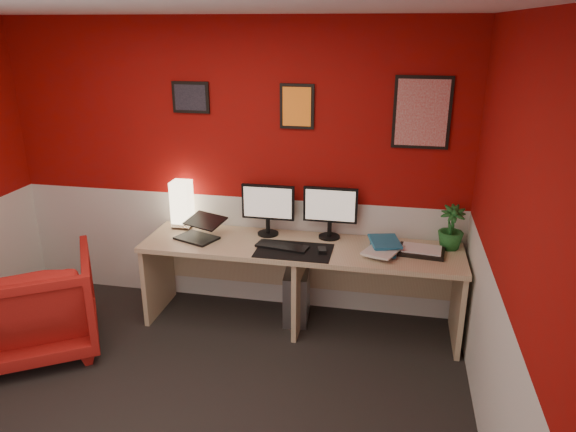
{
  "coord_description": "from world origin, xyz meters",
  "views": [
    {
      "loc": [
        1.36,
        -2.56,
        2.42
      ],
      "look_at": [
        0.6,
        1.21,
        1.05
      ],
      "focal_mm": 33.48,
      "sensor_mm": 36.0,
      "label": 1
    }
  ],
  "objects_px": {
    "monitor_right": "(330,205)",
    "shoji_lamp": "(182,205)",
    "laptop": "(196,227)",
    "pc_tower": "(297,293)",
    "zen_tray": "(421,251)",
    "potted_plant": "(451,228)",
    "armchair": "(36,304)",
    "monitor_left": "(268,202)",
    "desk": "(300,286)"
  },
  "relations": [
    {
      "from": "shoji_lamp",
      "to": "laptop",
      "type": "height_order",
      "value": "shoji_lamp"
    },
    {
      "from": "laptop",
      "to": "armchair",
      "type": "height_order",
      "value": "laptop"
    },
    {
      "from": "monitor_left",
      "to": "zen_tray",
      "type": "distance_m",
      "value": 1.31
    },
    {
      "from": "laptop",
      "to": "pc_tower",
      "type": "xyz_separation_m",
      "value": [
        0.83,
        0.16,
        -0.61
      ]
    },
    {
      "from": "laptop",
      "to": "zen_tray",
      "type": "bearing_deg",
      "value": 24.24
    },
    {
      "from": "monitor_left",
      "to": "shoji_lamp",
      "type": "bearing_deg",
      "value": 178.0
    },
    {
      "from": "armchair",
      "to": "pc_tower",
      "type": "bearing_deg",
      "value": 172.97
    },
    {
      "from": "monitor_right",
      "to": "pc_tower",
      "type": "bearing_deg",
      "value": -160.0
    },
    {
      "from": "monitor_left",
      "to": "pc_tower",
      "type": "height_order",
      "value": "monitor_left"
    },
    {
      "from": "laptop",
      "to": "armchair",
      "type": "bearing_deg",
      "value": -123.29
    },
    {
      "from": "shoji_lamp",
      "to": "monitor_left",
      "type": "relative_size",
      "value": 0.69
    },
    {
      "from": "potted_plant",
      "to": "laptop",
      "type": "bearing_deg",
      "value": -174.02
    },
    {
      "from": "shoji_lamp",
      "to": "monitor_right",
      "type": "relative_size",
      "value": 0.69
    },
    {
      "from": "shoji_lamp",
      "to": "pc_tower",
      "type": "xyz_separation_m",
      "value": [
        1.05,
        -0.09,
        -0.7
      ]
    },
    {
      "from": "desk",
      "to": "shoji_lamp",
      "type": "height_order",
      "value": "shoji_lamp"
    },
    {
      "from": "shoji_lamp",
      "to": "armchair",
      "type": "xyz_separation_m",
      "value": [
        -0.83,
        -0.98,
        -0.54
      ]
    },
    {
      "from": "monitor_left",
      "to": "monitor_right",
      "type": "distance_m",
      "value": 0.52
    },
    {
      "from": "potted_plant",
      "to": "pc_tower",
      "type": "bearing_deg",
      "value": -177.49
    },
    {
      "from": "laptop",
      "to": "zen_tray",
      "type": "relative_size",
      "value": 0.94
    },
    {
      "from": "shoji_lamp",
      "to": "potted_plant",
      "type": "xyz_separation_m",
      "value": [
        2.27,
        -0.04,
        -0.02
      ]
    },
    {
      "from": "desk",
      "to": "armchair",
      "type": "distance_m",
      "value": 2.07
    },
    {
      "from": "monitor_right",
      "to": "shoji_lamp",
      "type": "bearing_deg",
      "value": -179.86
    },
    {
      "from": "monitor_right",
      "to": "armchair",
      "type": "bearing_deg",
      "value": -155.27
    },
    {
      "from": "desk",
      "to": "monitor_left",
      "type": "distance_m",
      "value": 0.75
    },
    {
      "from": "shoji_lamp",
      "to": "pc_tower",
      "type": "relative_size",
      "value": 0.89
    },
    {
      "from": "monitor_right",
      "to": "armchair",
      "type": "distance_m",
      "value": 2.43
    },
    {
      "from": "shoji_lamp",
      "to": "laptop",
      "type": "bearing_deg",
      "value": -49.04
    },
    {
      "from": "monitor_left",
      "to": "armchair",
      "type": "height_order",
      "value": "monitor_left"
    },
    {
      "from": "zen_tray",
      "to": "potted_plant",
      "type": "bearing_deg",
      "value": 32.85
    },
    {
      "from": "laptop",
      "to": "monitor_left",
      "type": "distance_m",
      "value": 0.63
    },
    {
      "from": "monitor_left",
      "to": "desk",
      "type": "bearing_deg",
      "value": -30.71
    },
    {
      "from": "laptop",
      "to": "armchair",
      "type": "distance_m",
      "value": 1.36
    },
    {
      "from": "desk",
      "to": "pc_tower",
      "type": "relative_size",
      "value": 5.78
    },
    {
      "from": "zen_tray",
      "to": "monitor_left",
      "type": "bearing_deg",
      "value": 173.21
    },
    {
      "from": "monitor_left",
      "to": "pc_tower",
      "type": "distance_m",
      "value": 0.84
    },
    {
      "from": "zen_tray",
      "to": "potted_plant",
      "type": "xyz_separation_m",
      "value": [
        0.22,
        0.14,
        0.16
      ]
    },
    {
      "from": "armchair",
      "to": "shoji_lamp",
      "type": "bearing_deg",
      "value": -162.76
    },
    {
      "from": "potted_plant",
      "to": "armchair",
      "type": "xyz_separation_m",
      "value": [
        -3.11,
        -0.94,
        -0.51
      ]
    },
    {
      "from": "potted_plant",
      "to": "armchair",
      "type": "height_order",
      "value": "potted_plant"
    },
    {
      "from": "shoji_lamp",
      "to": "armchair",
      "type": "distance_m",
      "value": 1.39
    },
    {
      "from": "zen_tray",
      "to": "pc_tower",
      "type": "relative_size",
      "value": 0.78
    },
    {
      "from": "monitor_right",
      "to": "zen_tray",
      "type": "bearing_deg",
      "value": -13.63
    },
    {
      "from": "desk",
      "to": "monitor_right",
      "type": "height_order",
      "value": "monitor_right"
    },
    {
      "from": "potted_plant",
      "to": "armchair",
      "type": "relative_size",
      "value": 0.41
    },
    {
      "from": "laptop",
      "to": "potted_plant",
      "type": "height_order",
      "value": "potted_plant"
    },
    {
      "from": "monitor_right",
      "to": "zen_tray",
      "type": "xyz_separation_m",
      "value": [
        0.75,
        -0.18,
        -0.28
      ]
    },
    {
      "from": "desk",
      "to": "armchair",
      "type": "bearing_deg",
      "value": -158.36
    },
    {
      "from": "monitor_right",
      "to": "desk",
      "type": "bearing_deg",
      "value": -133.4
    },
    {
      "from": "laptop",
      "to": "potted_plant",
      "type": "xyz_separation_m",
      "value": [
        2.06,
        0.22,
        0.07
      ]
    },
    {
      "from": "desk",
      "to": "shoji_lamp",
      "type": "xyz_separation_m",
      "value": [
        -1.09,
        0.22,
        0.56
      ]
    }
  ]
}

